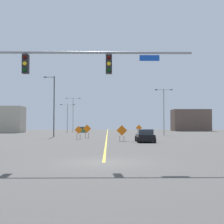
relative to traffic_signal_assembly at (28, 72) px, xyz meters
The scene contains 15 objects.
ground 6.43m from the traffic_signal_assembly, ahead, with size 183.24×183.24×0.00m, color #4C4947.
road_centre_stripe 51.32m from the traffic_signal_assembly, 85.37° to the left, with size 0.16×101.80×0.01m.
traffic_signal_assembly is the anchor object (origin of this frame).
street_lamp_far_right 31.68m from the traffic_signal_assembly, 98.35° to the left, with size 1.80×0.24×9.90m.
street_lamp_near_left 39.63m from the traffic_signal_assembly, 68.49° to the left, with size 3.22×0.24×8.52m.
street_lamp_mid_left 66.11m from the traffic_signal_assembly, 94.87° to the left, with size 4.11×0.24×9.50m.
street_lamp_mid_right 57.75m from the traffic_signal_assembly, 95.97° to the left, with size 3.65×0.24×7.13m.
construction_sign_left_shoulder 23.97m from the traffic_signal_assembly, 89.24° to the left, with size 1.09×0.06×1.83m.
construction_sign_left_lane 28.41m from the traffic_signal_assembly, 87.69° to the left, with size 1.27×0.09×2.01m.
construction_sign_right_shoulder 39.76m from the traffic_signal_assembly, 75.22° to the left, with size 1.19×0.15×1.96m.
construction_sign_median_near 21.08m from the traffic_signal_assembly, 73.08° to the left, with size 1.31×0.07×1.96m.
car_green_passing 57.24m from the traffic_signal_assembly, 91.93° to the left, with size 2.18×4.46×1.39m.
car_black_approaching 20.33m from the traffic_signal_assembly, 64.23° to the left, with size 2.16×4.33×1.48m.
roadside_building_east 76.68m from the traffic_signal_assembly, 67.64° to the left, with size 10.95×5.83×6.45m.
roadside_building_west 59.47m from the traffic_signal_assembly, 110.91° to the left, with size 9.18×5.36×6.42m.
Camera 1 is at (0.25, -15.73, 2.09)m, focal length 46.32 mm.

